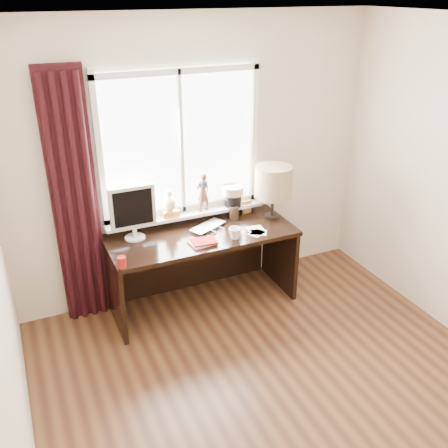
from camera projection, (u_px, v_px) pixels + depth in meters
name	position (u px, v px, depth m)	size (l,w,h in m)	color
floor	(303.00, 420.00, 3.52)	(3.50, 4.00, 0.00)	brown
ceiling	(339.00, 25.00, 2.40)	(3.50, 4.00, 0.00)	white
wall_back	(196.00, 162.00, 4.61)	(3.50, 2.60, 0.00)	beige
wall_left	(0.00, 336.00, 2.32)	(4.00, 2.60, 0.00)	beige
laptop	(208.00, 227.00, 4.59)	(0.36, 0.23, 0.03)	silver
mug	(235.00, 233.00, 4.39)	(0.11, 0.10, 0.11)	white
red_cup	(122.00, 262.00, 3.94)	(0.07, 0.07, 0.09)	maroon
window	(183.00, 165.00, 4.51)	(1.52, 0.22, 1.40)	white
curtain	(75.00, 204.00, 4.19)	(0.38, 0.09, 2.25)	black
desk	(198.00, 252.00, 4.69)	(1.70, 0.70, 0.75)	black
monitor	(133.00, 210.00, 4.29)	(0.40, 0.18, 0.49)	beige
notebook_stack	(203.00, 242.00, 4.32)	(0.24, 0.18, 0.03)	beige
brush_holder	(234.00, 212.00, 4.77)	(0.09, 0.09, 0.25)	black
icon_frame	(247.00, 207.00, 4.87)	(0.10, 0.02, 0.13)	gold
table_lamp	(273.00, 182.00, 4.65)	(0.35, 0.35, 0.52)	black
loose_papers	(257.00, 231.00, 4.54)	(0.20, 0.24, 0.00)	white
desk_cables	(215.00, 227.00, 4.62)	(0.32, 0.31, 0.01)	black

